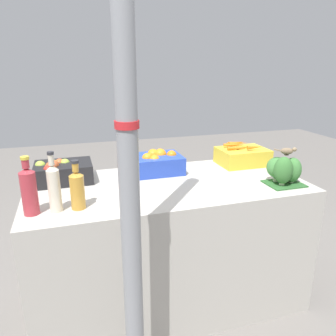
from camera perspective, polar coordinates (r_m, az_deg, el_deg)
name	(u,v)px	position (r m, az deg, el deg)	size (l,w,h in m)	color
ground_plane	(168,297)	(2.47, 0.00, -21.53)	(10.00, 10.00, 0.00)	slate
market_table	(168,243)	(2.22, 0.00, -13.00)	(1.70, 0.80, 0.85)	#B7B2A8
support_pole	(128,155)	(1.27, -6.98, 2.20)	(0.09, 0.09, 2.44)	gray
apple_crate	(62,171)	(2.15, -17.97, -0.55)	(0.35, 0.26, 0.15)	black
orange_crate	(156,163)	(2.23, -2.11, 0.91)	(0.35, 0.26, 0.16)	#2847B7
carrot_crate	(242,156)	(2.47, 12.80, 2.08)	(0.35, 0.26, 0.15)	gold
broccoli_pile	(283,170)	(2.12, 19.40, -0.33)	(0.22, 0.20, 0.18)	#2D602D
juice_bottle_ruby	(29,190)	(1.72, -23.05, -3.55)	(0.08, 0.08, 0.29)	#B2333D
juice_bottle_cloudy	(54,187)	(1.71, -19.23, -3.11)	(0.06, 0.06, 0.31)	beige
juice_bottle_amber	(77,189)	(1.72, -15.53, -3.50)	(0.07, 0.07, 0.26)	gold
sparrow_bird	(288,151)	(2.09, 20.12, 2.82)	(0.13, 0.07, 0.05)	#4C3D2D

